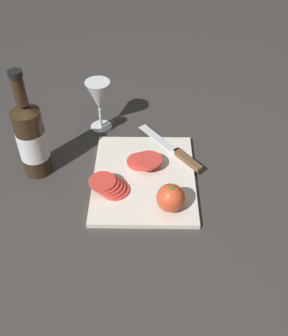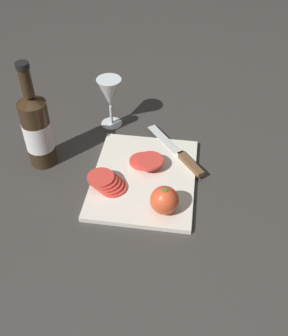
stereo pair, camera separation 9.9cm
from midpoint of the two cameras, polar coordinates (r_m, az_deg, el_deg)
name	(u,v)px [view 1 (the left image)]	position (r m, az deg, el deg)	size (l,w,h in m)	color
ground_plane	(154,171)	(1.10, -1.05, -0.54)	(3.00, 3.00, 0.00)	#383533
cutting_board	(144,178)	(1.07, -2.65, -1.56)	(0.34, 0.27, 0.01)	silver
wine_bottle	(31,140)	(1.08, -18.62, 3.79)	(0.08, 0.08, 0.31)	#332314
wine_glass	(99,98)	(1.20, -8.99, 9.99)	(0.08, 0.08, 0.16)	silver
whole_tomato	(171,198)	(0.96, 0.92, -4.51)	(0.07, 0.07, 0.07)	#DB4C28
knife	(180,155)	(1.12, 2.73, 1.86)	(0.22, 0.18, 0.01)	silver
tomato_slice_stack_near	(109,186)	(1.02, -7.88, -2.70)	(0.08, 0.10, 0.03)	#D63D33
tomato_slice_stack_far	(144,161)	(1.09, -2.60, 0.95)	(0.09, 0.10, 0.03)	#D63D33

